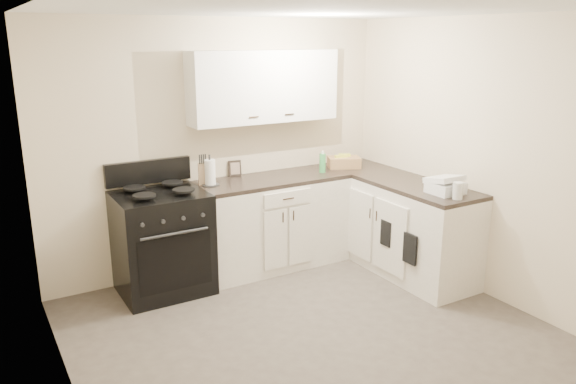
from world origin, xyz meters
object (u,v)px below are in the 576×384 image
stove (162,244)px  countertop_grill (445,188)px  paper_towel (210,173)px  knife_block (203,174)px  wicker_basket (344,162)px

stove → countertop_grill: 2.65m
paper_towel → knife_block: bearing=122.3°
knife_block → paper_towel: paper_towel is taller
knife_block → paper_towel: bearing=-39.9°
knife_block → wicker_basket: knife_block is taller
stove → paper_towel: size_ratio=3.94×
stove → knife_block: 0.77m
stove → knife_block: knife_block is taller
wicker_basket → countertop_grill: wicker_basket is taller
stove → knife_block: bearing=15.6°
paper_towel → wicker_basket: size_ratio=0.74×
stove → paper_towel: 0.81m
countertop_grill → wicker_basket: bearing=96.9°
stove → countertop_grill: bearing=-29.7°
stove → paper_towel: paper_towel is taller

